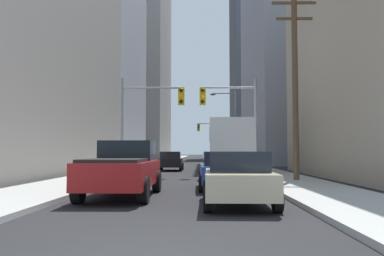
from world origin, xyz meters
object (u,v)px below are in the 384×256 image
object	(u,v)px
traffic_signal_far_right	(213,133)
city_bus	(229,146)
sedan_blue	(223,170)
traffic_signal_near_right	(231,110)
pickup_truck_red	(123,169)
sedan_beige	(238,178)
traffic_signal_near_left	(149,110)
sedan_black	(171,161)

from	to	relation	value
traffic_signal_far_right	city_bus	bearing A→B (deg)	-89.45
sedan_blue	traffic_signal_near_right	bearing A→B (deg)	83.34
city_bus	pickup_truck_red	world-z (taller)	city_bus
sedan_beige	traffic_signal_near_right	xyz separation A→B (m)	(0.80, 12.97, 3.26)
traffic_signal_near_left	traffic_signal_far_right	xyz separation A→B (m)	(4.76, 31.63, 0.00)
sedan_black	traffic_signal_near_left	size ratio (longest dim) A/B	0.71
pickup_truck_red	sedan_beige	world-z (taller)	pickup_truck_red
city_bus	sedan_blue	distance (m)	11.45
sedan_beige	sedan_blue	size ratio (longest dim) A/B	1.00
sedan_beige	traffic_signal_far_right	world-z (taller)	traffic_signal_far_right
sedan_black	pickup_truck_red	bearing A→B (deg)	-90.57
pickup_truck_red	traffic_signal_near_left	world-z (taller)	traffic_signal_near_left
traffic_signal_near_right	city_bus	bearing A→B (deg)	89.14
city_bus	pickup_truck_red	bearing A→B (deg)	-107.76
traffic_signal_near_left	traffic_signal_near_right	distance (m)	4.98
sedan_black	city_bus	bearing A→B (deg)	-47.52
sedan_black	traffic_signal_far_right	world-z (taller)	traffic_signal_far_right
traffic_signal_far_right	sedan_blue	bearing A→B (deg)	-91.04
traffic_signal_near_left	traffic_signal_near_right	xyz separation A→B (m)	(4.98, -0.00, -0.02)
pickup_truck_red	sedan_black	xyz separation A→B (m)	(0.19, 18.78, -0.16)
city_bus	sedan_blue	xyz separation A→B (m)	(-0.99, -11.34, -1.16)
pickup_truck_red	traffic_signal_far_right	size ratio (longest dim) A/B	0.90
sedan_blue	traffic_signal_near_left	size ratio (longest dim) A/B	0.70
sedan_beige	sedan_black	world-z (taller)	same
sedan_beige	traffic_signal_near_left	world-z (taller)	traffic_signal_near_left
sedan_blue	sedan_black	size ratio (longest dim) A/B	1.00
traffic_signal_near_right	traffic_signal_far_right	distance (m)	31.63
pickup_truck_red	traffic_signal_near_right	distance (m)	12.07
sedan_beige	sedan_black	bearing A→B (deg)	99.40
city_bus	traffic_signal_near_right	size ratio (longest dim) A/B	1.93
city_bus	pickup_truck_red	distance (m)	14.80
traffic_signal_near_right	traffic_signal_far_right	size ratio (longest dim) A/B	1.00
sedan_beige	sedan_blue	bearing A→B (deg)	91.71
city_bus	traffic_signal_near_right	xyz separation A→B (m)	(-0.05, -3.28, 2.10)
sedan_black	traffic_signal_far_right	xyz separation A→B (m)	(4.05, 23.63, 3.28)
pickup_truck_red	traffic_signal_near_left	size ratio (longest dim) A/B	0.90
pickup_truck_red	sedan_black	distance (m)	18.78
sedan_beige	traffic_signal_near_left	distance (m)	14.02
sedan_blue	traffic_signal_near_left	xyz separation A→B (m)	(-4.04, 8.07, 3.28)
city_bus	traffic_signal_far_right	xyz separation A→B (m)	(-0.27, 28.35, 2.12)
sedan_black	traffic_signal_near_right	size ratio (longest dim) A/B	0.71
traffic_signal_near_left	traffic_signal_near_right	world-z (taller)	same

